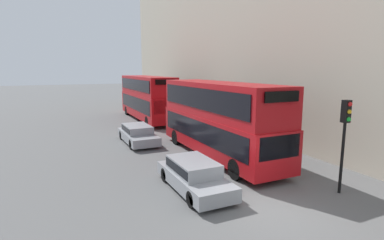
{
  "coord_description": "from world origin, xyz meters",
  "views": [
    {
      "loc": [
        -6.97,
        -8.09,
        5.06
      ],
      "look_at": [
        0.48,
        7.86,
        2.07
      ],
      "focal_mm": 28.0,
      "sensor_mm": 36.0,
      "label": 1
    }
  ],
  "objects_px": {
    "bus_second_in_queue": "(147,96)",
    "pedestrian": "(273,149)",
    "bus_leading": "(218,116)",
    "traffic_light": "(345,127)",
    "car_dark_sedan": "(194,174)",
    "car_hatchback": "(138,133)"
  },
  "relations": [
    {
      "from": "bus_leading",
      "to": "bus_second_in_queue",
      "type": "xyz_separation_m",
      "value": [
        -0.0,
        14.29,
        0.02
      ]
    },
    {
      "from": "bus_leading",
      "to": "car_hatchback",
      "type": "distance_m",
      "value": 6.44
    },
    {
      "from": "bus_leading",
      "to": "bus_second_in_queue",
      "type": "distance_m",
      "value": 14.29
    },
    {
      "from": "car_hatchback",
      "to": "pedestrian",
      "type": "relative_size",
      "value": 2.79
    },
    {
      "from": "bus_second_in_queue",
      "to": "car_hatchback",
      "type": "bearing_deg",
      "value": -110.5
    },
    {
      "from": "bus_leading",
      "to": "car_dark_sedan",
      "type": "bearing_deg",
      "value": -131.0
    },
    {
      "from": "bus_leading",
      "to": "pedestrian",
      "type": "relative_size",
      "value": 6.3
    },
    {
      "from": "traffic_light",
      "to": "car_dark_sedan",
      "type": "bearing_deg",
      "value": 151.75
    },
    {
      "from": "car_hatchback",
      "to": "pedestrian",
      "type": "bearing_deg",
      "value": -54.0
    },
    {
      "from": "bus_leading",
      "to": "traffic_light",
      "type": "xyz_separation_m",
      "value": [
        1.93,
        -6.77,
        0.4
      ]
    },
    {
      "from": "bus_second_in_queue",
      "to": "pedestrian",
      "type": "bearing_deg",
      "value": -82.81
    },
    {
      "from": "bus_leading",
      "to": "bus_second_in_queue",
      "type": "height_order",
      "value": "bus_second_in_queue"
    },
    {
      "from": "car_dark_sedan",
      "to": "pedestrian",
      "type": "bearing_deg",
      "value": 15.57
    },
    {
      "from": "bus_second_in_queue",
      "to": "car_dark_sedan",
      "type": "distance_m",
      "value": 18.59
    },
    {
      "from": "bus_leading",
      "to": "car_dark_sedan",
      "type": "xyz_separation_m",
      "value": [
        -3.4,
        -3.91,
        -1.69
      ]
    },
    {
      "from": "traffic_light",
      "to": "pedestrian",
      "type": "xyz_separation_m",
      "value": [
        0.17,
        4.4,
        -2.01
      ]
    },
    {
      "from": "bus_second_in_queue",
      "to": "pedestrian",
      "type": "relative_size",
      "value": 6.72
    },
    {
      "from": "bus_second_in_queue",
      "to": "car_dark_sedan",
      "type": "relative_size",
      "value": 2.51
    },
    {
      "from": "car_dark_sedan",
      "to": "traffic_light",
      "type": "bearing_deg",
      "value": -28.25
    },
    {
      "from": "bus_leading",
      "to": "traffic_light",
      "type": "height_order",
      "value": "bus_leading"
    },
    {
      "from": "bus_second_in_queue",
      "to": "car_dark_sedan",
      "type": "bearing_deg",
      "value": -100.58
    },
    {
      "from": "traffic_light",
      "to": "pedestrian",
      "type": "relative_size",
      "value": 2.31
    }
  ]
}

